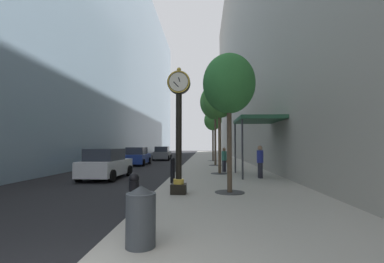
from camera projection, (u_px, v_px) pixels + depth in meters
name	position (u px, v px, depth m)	size (l,w,h in m)	color
ground_plane	(188.00, 162.00, 29.75)	(110.00, 110.00, 0.00)	black
sidewalk_right	(214.00, 160.00, 32.60)	(6.17, 80.00, 0.14)	#9E998E
building_block_left	(96.00, 50.00, 34.03)	(9.00, 80.00, 28.35)	#849EB2
building_block_right	(274.00, 30.00, 33.05)	(9.00, 80.00, 32.66)	gray
street_clock	(179.00, 124.00, 9.62)	(0.84, 0.55, 4.63)	black
bollard_nearest	(134.00, 200.00, 5.49)	(0.22, 0.22, 1.18)	black
bollard_third	(173.00, 170.00, 12.18)	(0.22, 0.22, 1.18)	black
bollard_fourth	(180.00, 164.00, 15.52)	(0.22, 0.22, 1.18)	black
street_tree_near	(229.00, 85.00, 9.92)	(1.97, 1.97, 5.20)	#333335
street_tree_mid_near	(219.00, 99.00, 16.33)	(2.13, 2.13, 5.87)	#333335
street_tree_mid_far	(215.00, 102.00, 22.76)	(2.62, 2.62, 6.97)	#333335
street_tree_far	(213.00, 121.00, 29.09)	(1.94, 1.94, 5.58)	#333335
trash_bin	(141.00, 215.00, 4.58)	(0.53, 0.53, 1.05)	#383D42
pedestrian_walking	(224.00, 159.00, 17.21)	(0.45, 0.52, 1.57)	#23232D
pedestrian_by_clock	(260.00, 161.00, 13.93)	(0.46, 0.46, 1.72)	#23232D
storefront_awning	(257.00, 121.00, 15.09)	(2.40, 3.60, 3.30)	#235138
car_white_near	(106.00, 164.00, 14.81)	(2.09, 4.08, 1.68)	silver
car_blue_mid	(137.00, 156.00, 24.62)	(2.09, 4.63, 1.67)	navy
car_grey_far	(162.00, 153.00, 32.70)	(2.10, 4.22, 1.69)	slate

